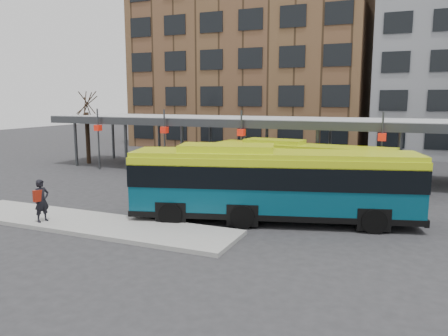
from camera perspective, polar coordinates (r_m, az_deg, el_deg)
ground at (r=20.23m, az=0.45°, el=-6.95°), size 120.00×120.00×0.00m
boarding_island at (r=20.52m, az=-17.35°, el=-6.88°), size 14.00×3.00×0.18m
canopy at (r=31.77m, az=9.32°, el=5.94°), size 40.00×6.53×4.80m
tree at (r=39.42m, az=-17.38°, el=4.09°), size 1.64×1.64×5.60m
building_brick at (r=53.19m, az=3.80°, el=14.92°), size 26.00×14.00×22.00m
bus_front at (r=19.90m, az=6.26°, el=-1.85°), size 13.02×6.07×3.52m
bus_rear at (r=27.31m, az=10.02°, el=0.51°), size 11.15×3.28×3.03m
pedestrian at (r=20.90m, az=-22.74°, el=-3.92°), size 0.59×0.77×1.89m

